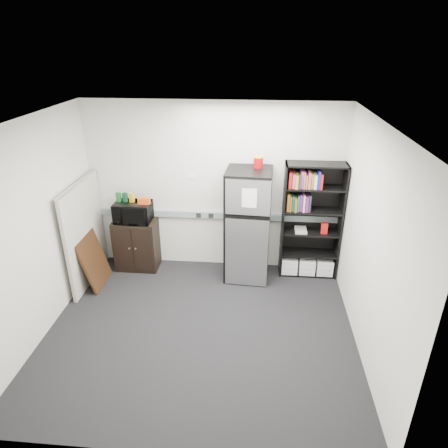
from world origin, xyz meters
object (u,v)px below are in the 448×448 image
at_px(refrigerator, 248,225).
at_px(microwave, 133,212).
at_px(bookshelf, 311,222).
at_px(cubicle_partition, 85,233).
at_px(cabinet, 137,244).

bearing_deg(refrigerator, microwave, -178.51).
bearing_deg(refrigerator, bookshelf, 11.94).
distance_m(bookshelf, microwave, 2.79).
distance_m(microwave, refrigerator, 1.82).
bearing_deg(cubicle_partition, bookshelf, 8.06).
bearing_deg(microwave, cabinet, 90.41).
bearing_deg(cabinet, cubicle_partition, -146.66).
relative_size(bookshelf, cubicle_partition, 1.14).
height_order(microwave, refrigerator, refrigerator).
xyz_separation_m(bookshelf, refrigerator, (-0.98, -0.14, -0.03)).
distance_m(cabinet, refrigerator, 1.87).
height_order(cubicle_partition, refrigerator, refrigerator).
bearing_deg(cubicle_partition, microwave, 32.34).
distance_m(cubicle_partition, cabinet, 0.86).
xyz_separation_m(cabinet, refrigerator, (1.81, -0.08, 0.46)).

